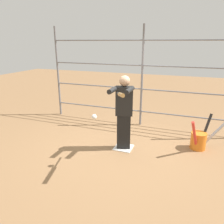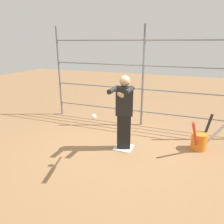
{
  "view_description": "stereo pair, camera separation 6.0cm",
  "coord_description": "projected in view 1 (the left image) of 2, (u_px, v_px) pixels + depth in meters",
  "views": [
    {
      "loc": [
        -1.34,
        4.31,
        2.32
      ],
      "look_at": [
        0.15,
        0.36,
        0.96
      ],
      "focal_mm": 35.0,
      "sensor_mm": 36.0,
      "label": 1
    },
    {
      "loc": [
        -1.4,
        4.29,
        2.32
      ],
      "look_at": [
        0.15,
        0.36,
        0.96
      ],
      "focal_mm": 35.0,
      "sensor_mm": 36.0,
      "label": 2
    }
  ],
  "objects": [
    {
      "name": "ground_plane",
      "position": [
        123.0,
        148.0,
        5.0
      ],
      "size": [
        24.0,
        24.0,
        0.0
      ],
      "primitive_type": "plane",
      "color": "olive"
    },
    {
      "name": "home_plate",
      "position": [
        123.0,
        147.0,
        5.0
      ],
      "size": [
        0.4,
        0.4,
        0.02
      ],
      "color": "white",
      "rests_on": "ground"
    },
    {
      "name": "fence_backstop",
      "position": [
        142.0,
        77.0,
        6.0
      ],
      "size": [
        5.49,
        0.06,
        2.77
      ],
      "color": "slate",
      "rests_on": "ground"
    },
    {
      "name": "batter",
      "position": [
        124.0,
        111.0,
        4.71
      ],
      "size": [
        0.41,
        0.63,
        1.66
      ],
      "color": "black",
      "rests_on": "ground"
    },
    {
      "name": "baseball_bat_swinging",
      "position": [
        121.0,
        95.0,
        3.65
      ],
      "size": [
        0.42,
        0.83,
        0.22
      ],
      "color": "black"
    },
    {
      "name": "softball_in_flight",
      "position": [
        94.0,
        117.0,
        3.99
      ],
      "size": [
        0.1,
        0.1,
        0.1
      ],
      "color": "white"
    },
    {
      "name": "bat_bucket",
      "position": [
        199.0,
        139.0,
        4.9
      ],
      "size": [
        0.84,
        0.82,
        0.8
      ],
      "color": "orange",
      "rests_on": "ground"
    }
  ]
}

